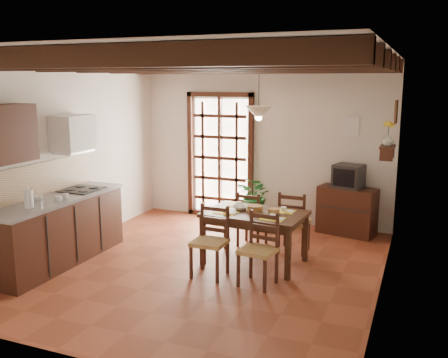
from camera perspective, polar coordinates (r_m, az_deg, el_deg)
The scene contains 25 objects.
ground_plane at distance 6.86m, azimuth -2.05°, elevation -10.01°, with size 5.00×5.00×0.00m, color brown.
room_shell at distance 6.43m, azimuth -2.17°, elevation 5.25°, with size 4.52×5.02×2.81m.
ceiling_beams at distance 6.40m, azimuth -2.23°, elevation 13.05°, with size 4.50×4.34×0.20m.
french_door at distance 9.06m, azimuth -0.44°, elevation 2.91°, with size 1.26×0.11×2.32m.
kitchen_counter at distance 7.24m, azimuth -18.45°, elevation -5.51°, with size 0.64×2.25×1.38m.
upper_cabinet at distance 6.56m, azimuth -23.95°, elevation 4.71°, with size 0.35×0.80×0.70m, color #341910.
range_hood at distance 7.47m, azimuth -16.88°, elevation 4.98°, with size 0.38×0.60×0.54m.
counter_items at distance 7.18m, azimuth -18.22°, elevation -1.61°, with size 0.50×1.43×0.25m.
dining_table at distance 6.83m, azimuth 3.55°, elevation -4.55°, with size 1.40×0.96×0.72m.
chair_near_left at distance 6.48m, azimuth -1.61°, elevation -8.61°, with size 0.43×0.41×0.91m.
chair_near_right at distance 6.22m, azimuth 3.93°, elevation -9.56°, with size 0.47×0.45×0.90m.
chair_far_left at distance 7.66m, azimuth 3.20°, elevation -5.65°, with size 0.42×0.41×0.84m.
chair_far_right at distance 7.43m, azimuth 7.97°, elevation -6.12°, with size 0.43×0.41×0.91m.
table_setting at distance 6.80m, azimuth 3.56°, elevation -3.79°, with size 0.97×0.65×0.09m.
table_bowl at distance 6.93m, azimuth 1.90°, elevation -3.27°, with size 0.22×0.22×0.05m, color white.
sideboard at distance 8.40m, azimuth 13.86°, elevation -3.56°, with size 0.92×0.41×0.78m, color #341910.
crt_tv at distance 8.27m, azimuth 14.04°, elevation 0.32°, with size 0.52×0.49×0.37m.
fuse_box at distance 8.43m, azimuth 14.34°, elevation 5.87°, with size 0.25×0.03×0.32m, color white.
plant_pot at distance 8.72m, azimuth 3.61°, elevation -4.62°, with size 0.37×0.37×0.23m, color maroon.
potted_plant at distance 8.60m, azimuth 3.64°, elevation -1.67°, with size 1.61×1.38×1.79m, color #144C19.
wall_shelf at distance 7.52m, azimuth 18.17°, elevation 3.22°, with size 0.20×0.42×0.20m.
shelf_vase at distance 7.50m, azimuth 18.23°, elevation 4.27°, with size 0.15×0.15×0.15m, color #B2BFB2.
shelf_flowers at distance 7.48m, azimuth 18.33°, elevation 5.85°, with size 0.14×0.14×0.36m.
framed_picture at distance 7.46m, azimuth 19.06°, elevation 7.27°, with size 0.03×0.32×0.32m.
pendant_lamp at distance 6.68m, azimuth 3.98°, elevation 7.71°, with size 0.36×0.36×0.84m.
Camera 1 is at (2.62, -5.84, 2.48)m, focal length 40.00 mm.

